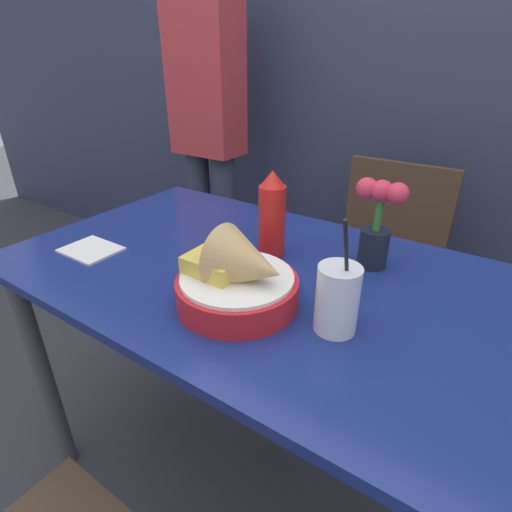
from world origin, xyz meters
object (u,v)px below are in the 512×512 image
Objects in this scene: food_basket at (240,279)px; flower_vase at (377,223)px; person_standing at (207,118)px; drink_cup at (337,301)px; chair_far_window at (383,260)px; ketchup_bottle at (272,215)px.

food_basket is 0.36m from flower_vase.
flower_vase is 0.13× the size of person_standing.
drink_cup reaches higher than flower_vase.
person_standing is at bearing 178.73° from chair_far_window.
chair_far_window is 0.68m from flower_vase.
drink_cup is at bearing -84.00° from flower_vase.
food_basket is at bearing -117.36° from flower_vase.
food_basket is 0.25m from ketchup_bottle.
person_standing reaches higher than food_basket.
person_standing is at bearing 140.15° from drink_cup.
food_basket is 0.20m from drink_cup.
flower_vase reaches higher than chair_far_window.
ketchup_bottle is 0.93× the size of drink_cup.
chair_far_window is 0.75m from ketchup_bottle.
chair_far_window is at bearing 101.56° from flower_vase.
chair_far_window is at bearing 79.17° from ketchup_bottle.
flower_vase is (0.16, 0.32, 0.05)m from food_basket.
person_standing is (-0.83, 0.89, 0.14)m from food_basket.
ketchup_bottle is 1.03× the size of flower_vase.
drink_cup is at bearing -36.70° from ketchup_bottle.
food_basket reaches higher than chair_far_window.
food_basket is (-0.05, -0.87, 0.32)m from chair_far_window.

